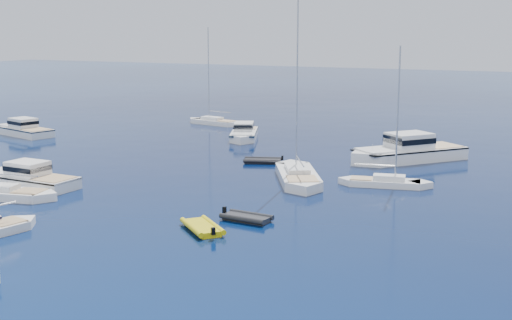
{
  "coord_description": "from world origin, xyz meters",
  "views": [
    {
      "loc": [
        23.18,
        -24.94,
        12.67
      ],
      "look_at": [
        -1.49,
        24.13,
        2.2
      ],
      "focal_mm": 47.88,
      "sensor_mm": 36.0,
      "label": 1
    }
  ],
  "objects": [
    {
      "name": "sailboat_mid_l",
      "position": [
        -17.12,
        11.79,
        0.0
      ],
      "size": [
        10.06,
        4.71,
        14.31
      ],
      "primitive_type": null,
      "rotation": [
        0.0,
        0.0,
        1.8
      ],
      "color": "white",
      "rests_on": "ground"
    },
    {
      "name": "ground",
      "position": [
        0.0,
        0.0,
        0.0
      ],
      "size": [
        400.0,
        400.0,
        0.0
      ],
      "primitive_type": "plane",
      "color": "navy",
      "rests_on": "ground"
    },
    {
      "name": "sailboat_centre",
      "position": [
        8.02,
        28.96,
        0.0
      ],
      "size": [
        8.37,
        3.88,
        11.91
      ],
      "primitive_type": null,
      "rotation": [
        0.0,
        0.0,
        4.94
      ],
      "color": "silver",
      "rests_on": "ground"
    },
    {
      "name": "tender_grey_far",
      "position": [
        -5.44,
        33.44,
        0.0
      ],
      "size": [
        4.33,
        3.32,
        0.95
      ],
      "primitive_type": null,
      "rotation": [
        0.0,
        0.0,
        1.94
      ],
      "color": "black",
      "rests_on": "ground"
    },
    {
      "name": "sailboat_mid_r",
      "position": [
        0.77,
        27.58,
        0.0
      ],
      "size": [
        8.67,
        11.85,
        17.51
      ],
      "primitive_type": null,
      "rotation": [
        0.0,
        0.0,
        0.53
      ],
      "color": "silver",
      "rests_on": "ground"
    },
    {
      "name": "motor_cruiser_horizon",
      "position": [
        -14.0,
        45.8,
        0.0
      ],
      "size": [
        6.46,
        9.9,
        2.5
      ],
      "primitive_type": null,
      "rotation": [
        0.0,
        0.0,
        3.55
      ],
      "color": "white",
      "rests_on": "ground"
    },
    {
      "name": "motor_cruiser_centre",
      "position": [
        -18.41,
        15.61,
        0.0
      ],
      "size": [
        10.33,
        3.38,
        2.69
      ],
      "primitive_type": null,
      "rotation": [
        0.0,
        0.0,
        1.55
      ],
      "color": "white",
      "rests_on": "ground"
    },
    {
      "name": "tender_yellow",
      "position": [
        1.13,
        11.24,
        0.0
      ],
      "size": [
        4.54,
        4.31,
        0.95
      ],
      "primitive_type": null,
      "rotation": [
        0.0,
        0.0,
        0.87
      ],
      "color": "#CDBF0C",
      "rests_on": "ground"
    },
    {
      "name": "motor_cruiser_distant",
      "position": [
        6.76,
        40.75,
        0.0
      ],
      "size": [
        11.59,
        13.05,
        3.52
      ],
      "primitive_type": null,
      "rotation": [
        0.0,
        0.0,
        2.47
      ],
      "color": "white",
      "rests_on": "ground"
    },
    {
      "name": "tender_grey_near",
      "position": [
        2.63,
        14.53,
        0.0
      ],
      "size": [
        3.7,
        2.2,
        0.95
      ],
      "primitive_type": null,
      "rotation": [
        0.0,
        0.0,
        4.64
      ],
      "color": "black",
      "rests_on": "ground"
    },
    {
      "name": "sailboat_far_l",
      "position": [
        -23.51,
        55.21,
        0.0
      ],
      "size": [
        9.51,
        3.92,
        13.57
      ],
      "primitive_type": null,
      "rotation": [
        0.0,
        0.0,
        1.4
      ],
      "color": "white",
      "rests_on": "ground"
    },
    {
      "name": "motor_cruiser_far_l",
      "position": [
        -39.63,
        36.19,
        0.0
      ],
      "size": [
        10.83,
        5.62,
        2.72
      ],
      "primitive_type": null,
      "rotation": [
        0.0,
        0.0,
        1.32
      ],
      "color": "white",
      "rests_on": "ground"
    }
  ]
}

